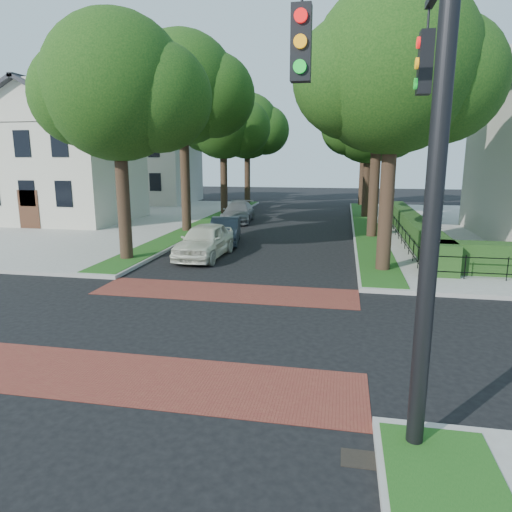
# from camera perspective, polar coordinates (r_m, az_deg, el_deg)

# --- Properties ---
(ground) EXTENTS (120.00, 120.00, 0.00)m
(ground) POSITION_cam_1_polar(r_m,az_deg,el_deg) (12.80, -7.52, -8.56)
(ground) COLOR black
(ground) RESTS_ON ground
(sidewalk_nw) EXTENTS (30.00, 30.00, 0.15)m
(sidewalk_nw) POSITION_cam_1_polar(r_m,az_deg,el_deg) (38.55, -26.64, 4.28)
(sidewalk_nw) COLOR gray
(sidewalk_nw) RESTS_ON ground
(crosswalk_far) EXTENTS (9.00, 2.20, 0.01)m
(crosswalk_far) POSITION_cam_1_polar(r_m,az_deg,el_deg) (15.71, -3.86, -4.52)
(crosswalk_far) COLOR maroon
(crosswalk_far) RESTS_ON ground
(crosswalk_near) EXTENTS (9.00, 2.20, 0.01)m
(crosswalk_near) POSITION_cam_1_polar(r_m,az_deg,el_deg) (10.08, -13.40, -14.75)
(crosswalk_near) COLOR maroon
(crosswalk_near) RESTS_ON ground
(storm_drain) EXTENTS (0.65, 0.45, 0.01)m
(storm_drain) POSITION_cam_1_polar(r_m,az_deg,el_deg) (7.80, 13.15, -23.50)
(storm_drain) COLOR black
(storm_drain) RESTS_ON ground
(grass_strip_ne) EXTENTS (1.60, 29.80, 0.02)m
(grass_strip_ne) POSITION_cam_1_polar(r_m,az_deg,el_deg) (30.79, 13.63, 3.71)
(grass_strip_ne) COLOR #174313
(grass_strip_ne) RESTS_ON sidewalk_ne
(grass_strip_nw) EXTENTS (1.60, 29.80, 0.02)m
(grass_strip_nw) POSITION_cam_1_polar(r_m,az_deg,el_deg) (32.12, -6.04, 4.33)
(grass_strip_nw) COLOR #174313
(grass_strip_nw) RESTS_ON sidewalk_nw
(tree_right_near) EXTENTS (7.75, 6.67, 10.66)m
(tree_right_near) POSITION_cam_1_polar(r_m,az_deg,el_deg) (18.92, 17.17, 21.15)
(tree_right_near) COLOR black
(tree_right_near) RESTS_ON sidewalk_ne
(tree_right_mid) EXTENTS (8.25, 7.09, 11.22)m
(tree_right_mid) POSITION_cam_1_polar(r_m,az_deg,el_deg) (26.88, 15.36, 19.20)
(tree_right_mid) COLOR black
(tree_right_mid) RESTS_ON sidewalk_ne
(tree_right_far) EXTENTS (7.25, 6.23, 9.74)m
(tree_right_far) POSITION_cam_1_polar(r_m,az_deg,el_deg) (35.69, 14.15, 15.68)
(tree_right_far) COLOR black
(tree_right_far) RESTS_ON sidewalk_ne
(tree_right_back) EXTENTS (7.50, 6.45, 10.20)m
(tree_right_back) POSITION_cam_1_polar(r_m,az_deg,el_deg) (44.69, 13.55, 15.39)
(tree_right_back) COLOR black
(tree_right_back) RESTS_ON sidewalk_ne
(tree_left_near) EXTENTS (7.50, 6.45, 10.20)m
(tree_left_near) POSITION_cam_1_polar(r_m,az_deg,el_deg) (20.93, -16.46, 19.27)
(tree_left_near) COLOR black
(tree_left_near) RESTS_ON sidewalk_nw
(tree_left_mid) EXTENTS (8.00, 6.88, 11.48)m
(tree_left_mid) POSITION_cam_1_polar(r_m,az_deg,el_deg) (28.41, -8.79, 19.80)
(tree_left_mid) COLOR black
(tree_left_mid) RESTS_ON sidewalk_nw
(tree_left_far) EXTENTS (7.00, 6.02, 9.86)m
(tree_left_far) POSITION_cam_1_polar(r_m,az_deg,el_deg) (36.84, -3.91, 16.21)
(tree_left_far) COLOR black
(tree_left_far) RESTS_ON sidewalk_nw
(tree_left_back) EXTENTS (7.75, 6.66, 10.44)m
(tree_left_back) POSITION_cam_1_polar(r_m,az_deg,el_deg) (45.62, -0.92, 15.83)
(tree_left_back) COLOR black
(tree_left_back) RESTS_ON sidewalk_nw
(hedge_main_road) EXTENTS (1.00, 18.00, 1.20)m
(hedge_main_road) POSITION_cam_1_polar(r_m,az_deg,el_deg) (26.89, 18.98, 3.48)
(hedge_main_road) COLOR #193C15
(hedge_main_road) RESTS_ON sidewalk_ne
(fence_main_road) EXTENTS (0.06, 18.00, 0.90)m
(fence_main_road) POSITION_cam_1_polar(r_m,az_deg,el_deg) (26.81, 17.26, 3.24)
(fence_main_road) COLOR black
(fence_main_road) RESTS_ON sidewalk_ne
(house_left_near) EXTENTS (10.00, 9.00, 10.14)m
(house_left_near) POSITION_cam_1_polar(r_m,az_deg,el_deg) (35.15, -23.10, 12.10)
(house_left_near) COLOR beige
(house_left_near) RESTS_ON sidewalk_nw
(house_left_far) EXTENTS (10.00, 9.00, 10.14)m
(house_left_far) POSITION_cam_1_polar(r_m,az_deg,el_deg) (47.47, -13.54, 12.49)
(house_left_far) COLOR #B6B3A4
(house_left_far) RESTS_ON sidewalk_nw
(traffic_signal) EXTENTS (2.17, 2.00, 8.00)m
(traffic_signal) POSITION_cam_1_polar(r_m,az_deg,el_deg) (7.01, 19.80, 13.07)
(traffic_signal) COLOR black
(traffic_signal) RESTS_ON sidewalk_se
(parked_car_front) EXTENTS (2.03, 4.69, 1.58)m
(parked_car_front) POSITION_cam_1_polar(r_m,az_deg,el_deg) (21.05, -6.43, 1.91)
(parked_car_front) COLOR silver
(parked_car_front) RESTS_ON ground
(parked_car_middle) EXTENTS (2.16, 4.38, 1.38)m
(parked_car_middle) POSITION_cam_1_polar(r_m,az_deg,el_deg) (24.45, -3.89, 3.16)
(parked_car_middle) COLOR #222A33
(parked_car_middle) RESTS_ON ground
(parked_car_rear) EXTENTS (2.41, 5.06, 1.42)m
(parked_car_rear) POSITION_cam_1_polar(r_m,az_deg,el_deg) (32.70, -2.25, 5.50)
(parked_car_rear) COLOR slate
(parked_car_rear) RESTS_ON ground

